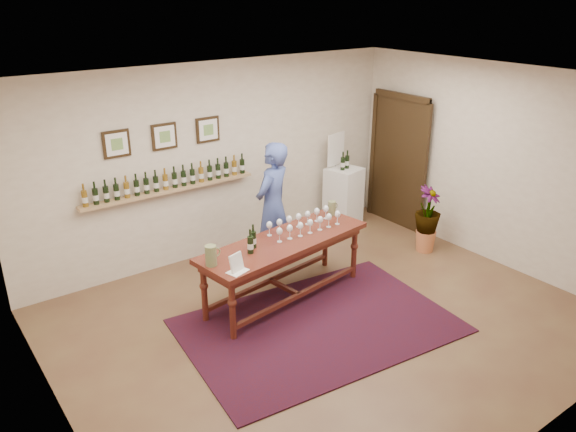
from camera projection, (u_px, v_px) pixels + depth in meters
ground at (328, 321)px, 6.71m from camera, size 6.00×6.00×0.00m
room_shell at (356, 165)px, 8.83m from camera, size 6.00×6.00×6.00m
rug at (319, 325)px, 6.61m from camera, size 3.30×2.38×0.02m
tasting_table at (284, 249)px, 6.96m from camera, size 2.39×1.04×0.82m
table_glasses at (304, 223)px, 7.16m from camera, size 1.42×0.33×0.20m
table_bottles at (252, 238)px, 6.58m from camera, size 0.31×0.22×0.31m
pitcher_left at (211, 256)px, 6.23m from camera, size 0.16×0.16×0.24m
pitcher_right at (332, 208)px, 7.64m from camera, size 0.13×0.13×0.20m
menu_card at (236, 263)px, 6.11m from camera, size 0.26×0.22×0.20m
display_pedestal at (343, 197)px, 9.26m from camera, size 0.59×0.59×0.99m
pedestal_bottles at (345, 160)px, 8.99m from camera, size 0.32×0.15×0.31m
info_sign at (336, 149)px, 9.08m from camera, size 0.41×0.12×0.58m
potted_plant at (427, 219)px, 8.33m from camera, size 0.58×0.58×0.88m
person at (273, 206)px, 7.76m from camera, size 0.78×0.67×1.81m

